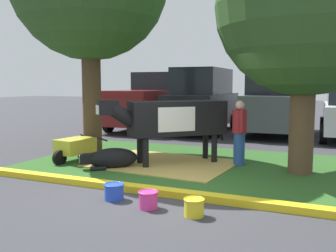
{
  "coord_description": "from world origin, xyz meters",
  "views": [
    {
      "loc": [
        2.65,
        -6.13,
        1.93
      ],
      "look_at": [
        -0.98,
        2.22,
        0.9
      ],
      "focal_mm": 40.27,
      "sensor_mm": 36.0,
      "label": 1
    }
  ],
  "objects_px": {
    "shade_tree_right": "(306,6)",
    "pickup_truck_maroon": "(150,102)",
    "bucket_pink": "(148,199)",
    "bucket_yellow": "(194,207)",
    "suv_black": "(203,100)",
    "cow_holstein": "(173,119)",
    "calf_lying": "(112,159)",
    "person_handler": "(239,131)",
    "suv_dark_grey": "(274,101)",
    "bucket_blue": "(114,191)",
    "wheelbarrow": "(75,146)"
  },
  "relations": [
    {
      "from": "cow_holstein",
      "to": "bucket_yellow",
      "type": "distance_m",
      "value": 3.68
    },
    {
      "from": "person_handler",
      "to": "bucket_pink",
      "type": "bearing_deg",
      "value": -99.6
    },
    {
      "from": "shade_tree_right",
      "to": "suv_black",
      "type": "xyz_separation_m",
      "value": [
        -4.13,
        5.88,
        -2.24
      ]
    },
    {
      "from": "bucket_pink",
      "to": "bucket_yellow",
      "type": "distance_m",
      "value": 0.77
    },
    {
      "from": "pickup_truck_maroon",
      "to": "wheelbarrow",
      "type": "bearing_deg",
      "value": -78.89
    },
    {
      "from": "cow_holstein",
      "to": "pickup_truck_maroon",
      "type": "bearing_deg",
      "value": 120.22
    },
    {
      "from": "bucket_pink",
      "to": "pickup_truck_maroon",
      "type": "bearing_deg",
      "value": 115.88
    },
    {
      "from": "calf_lying",
      "to": "pickup_truck_maroon",
      "type": "bearing_deg",
      "value": 109.65
    },
    {
      "from": "shade_tree_right",
      "to": "bucket_pink",
      "type": "relative_size",
      "value": 17.15
    },
    {
      "from": "suv_black",
      "to": "suv_dark_grey",
      "type": "xyz_separation_m",
      "value": [
        2.71,
        0.38,
        0.0
      ]
    },
    {
      "from": "cow_holstein",
      "to": "bucket_blue",
      "type": "distance_m",
      "value": 3.1
    },
    {
      "from": "shade_tree_right",
      "to": "suv_dark_grey",
      "type": "height_order",
      "value": "shade_tree_right"
    },
    {
      "from": "cow_holstein",
      "to": "bucket_pink",
      "type": "xyz_separation_m",
      "value": [
        0.88,
        -3.1,
        -0.96
      ]
    },
    {
      "from": "pickup_truck_maroon",
      "to": "bucket_pink",
      "type": "bearing_deg",
      "value": -64.12
    },
    {
      "from": "calf_lying",
      "to": "bucket_pink",
      "type": "height_order",
      "value": "calf_lying"
    },
    {
      "from": "person_handler",
      "to": "cow_holstein",
      "type": "bearing_deg",
      "value": -162.57
    },
    {
      "from": "cow_holstein",
      "to": "suv_dark_grey",
      "type": "height_order",
      "value": "suv_dark_grey"
    },
    {
      "from": "cow_holstein",
      "to": "pickup_truck_maroon",
      "type": "distance_m",
      "value": 7.44
    },
    {
      "from": "calf_lying",
      "to": "bucket_yellow",
      "type": "xyz_separation_m",
      "value": [
        2.74,
        -2.15,
        -0.1
      ]
    },
    {
      "from": "cow_holstein",
      "to": "suv_dark_grey",
      "type": "distance_m",
      "value": 6.65
    },
    {
      "from": "shade_tree_right",
      "to": "suv_black",
      "type": "relative_size",
      "value": 1.16
    },
    {
      "from": "calf_lying",
      "to": "bucket_pink",
      "type": "distance_m",
      "value": 2.89
    },
    {
      "from": "bucket_blue",
      "to": "pickup_truck_maroon",
      "type": "xyz_separation_m",
      "value": [
        -3.91,
        9.36,
        0.97
      ]
    },
    {
      "from": "wheelbarrow",
      "to": "person_handler",
      "type": "bearing_deg",
      "value": 16.87
    },
    {
      "from": "person_handler",
      "to": "bucket_yellow",
      "type": "xyz_separation_m",
      "value": [
        0.17,
        -3.62,
        -0.68
      ]
    },
    {
      "from": "cow_holstein",
      "to": "bucket_yellow",
      "type": "xyz_separation_m",
      "value": [
        1.65,
        -3.15,
        -0.96
      ]
    },
    {
      "from": "cow_holstein",
      "to": "calf_lying",
      "type": "xyz_separation_m",
      "value": [
        -1.09,
        -1.0,
        -0.86
      ]
    },
    {
      "from": "calf_lying",
      "to": "person_handler",
      "type": "height_order",
      "value": "person_handler"
    },
    {
      "from": "shade_tree_right",
      "to": "calf_lying",
      "type": "height_order",
      "value": "shade_tree_right"
    },
    {
      "from": "pickup_truck_maroon",
      "to": "suv_black",
      "type": "relative_size",
      "value": 1.17
    },
    {
      "from": "person_handler",
      "to": "suv_dark_grey",
      "type": "distance_m",
      "value": 6.04
    },
    {
      "from": "cow_holstein",
      "to": "bucket_blue",
      "type": "xyz_separation_m",
      "value": [
        0.16,
        -2.94,
        -0.96
      ]
    },
    {
      "from": "calf_lying",
      "to": "bucket_yellow",
      "type": "height_order",
      "value": "calf_lying"
    },
    {
      "from": "shade_tree_right",
      "to": "pickup_truck_maroon",
      "type": "bearing_deg",
      "value": 136.8
    },
    {
      "from": "shade_tree_right",
      "to": "pickup_truck_maroon",
      "type": "distance_m",
      "value": 9.38
    },
    {
      "from": "bucket_yellow",
      "to": "suv_black",
      "type": "distance_m",
      "value": 9.77
    },
    {
      "from": "shade_tree_right",
      "to": "bucket_pink",
      "type": "height_order",
      "value": "shade_tree_right"
    },
    {
      "from": "calf_lying",
      "to": "person_handler",
      "type": "distance_m",
      "value": 3.02
    },
    {
      "from": "wheelbarrow",
      "to": "bucket_yellow",
      "type": "relative_size",
      "value": 5.17
    },
    {
      "from": "suv_black",
      "to": "cow_holstein",
      "type": "bearing_deg",
      "value": -78.26
    },
    {
      "from": "bucket_blue",
      "to": "bucket_yellow",
      "type": "distance_m",
      "value": 1.5
    },
    {
      "from": "bucket_pink",
      "to": "bucket_yellow",
      "type": "height_order",
      "value": "bucket_pink"
    },
    {
      "from": "person_handler",
      "to": "wheelbarrow",
      "type": "distance_m",
      "value": 4.02
    },
    {
      "from": "bucket_pink",
      "to": "suv_dark_grey",
      "type": "relative_size",
      "value": 0.07
    },
    {
      "from": "bucket_pink",
      "to": "calf_lying",
      "type": "bearing_deg",
      "value": 133.12
    },
    {
      "from": "wheelbarrow",
      "to": "bucket_pink",
      "type": "xyz_separation_m",
      "value": [
        3.23,
        -2.41,
        -0.24
      ]
    },
    {
      "from": "calf_lying",
      "to": "bucket_yellow",
      "type": "bearing_deg",
      "value": -38.14
    },
    {
      "from": "calf_lying",
      "to": "wheelbarrow",
      "type": "relative_size",
      "value": 0.76
    },
    {
      "from": "person_handler",
      "to": "bucket_blue",
      "type": "bearing_deg",
      "value": -111.24
    },
    {
      "from": "bucket_blue",
      "to": "suv_dark_grey",
      "type": "xyz_separation_m",
      "value": [
        1.28,
        9.43,
        1.13
      ]
    }
  ]
}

